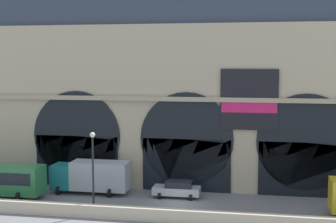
{
  "coord_description": "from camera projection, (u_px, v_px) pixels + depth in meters",
  "views": [
    {
      "loc": [
        6.58,
        -41.19,
        12.64
      ],
      "look_at": [
        -1.83,
        5.0,
        7.83
      ],
      "focal_mm": 51.88,
      "sensor_mm": 36.0,
      "label": 1
    }
  ],
  "objects": [
    {
      "name": "station_building",
      "position": [
        191.0,
        91.0,
        49.37
      ],
      "size": [
        47.23,
        5.92,
        19.9
      ],
      "color": "#BCAD8C",
      "rests_on": "ground"
    },
    {
      "name": "box_truck_midwest",
      "position": [
        91.0,
        176.0,
        46.69
      ],
      "size": [
        7.5,
        2.91,
        3.12
      ],
      "color": "#19727A",
      "rests_on": "ground"
    },
    {
      "name": "ground_plane",
      "position": [
        178.0,
        206.0,
        42.77
      ],
      "size": [
        200.0,
        200.0,
        0.0
      ],
      "primitive_type": "plane",
      "color": "slate"
    },
    {
      "name": "car_center",
      "position": [
        177.0,
        189.0,
        45.34
      ],
      "size": [
        4.4,
        2.22,
        1.55
      ],
      "color": "#ADB2B7",
      "rests_on": "ground"
    },
    {
      "name": "quay_parapet_wall",
      "position": [
        169.0,
        215.0,
        38.4
      ],
      "size": [
        90.0,
        0.7,
        1.04
      ],
      "primitive_type": "cube",
      "color": "beige",
      "rests_on": "ground"
    },
    {
      "name": "street_lamp_quayside",
      "position": [
        93.0,
        162.0,
        39.96
      ],
      "size": [
        0.44,
        0.44,
        6.9
      ],
      "color": "black",
      "rests_on": "ground"
    }
  ]
}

